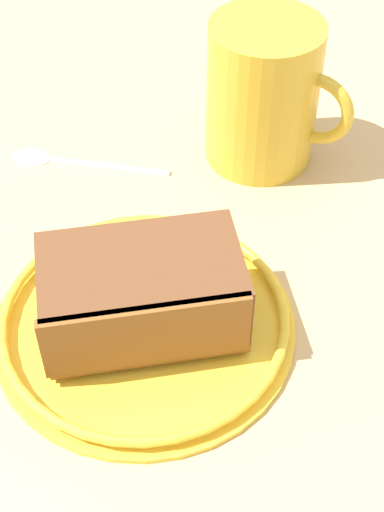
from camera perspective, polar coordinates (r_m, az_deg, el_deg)
The scene contains 5 objects.
ground_plane at distance 46.17cm, azimuth 1.28°, elevation -7.21°, with size 128.29×128.29×2.85cm, color tan.
small_plate at distance 45.06cm, azimuth -3.62°, elevation -4.89°, with size 18.05×18.05×1.31cm.
cake_slice at distance 42.90cm, azimuth -3.73°, elevation -3.01°, with size 11.61×13.43×5.03cm.
tea_mug at distance 54.16cm, azimuth 5.51°, elevation 12.18°, with size 10.15×7.90×10.54cm.
teaspoon at distance 57.12cm, azimuth -10.25°, elevation 7.37°, with size 9.60×9.15×0.80cm.
Camera 1 is at (21.29, -16.99, 35.86)cm, focal length 52.87 mm.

